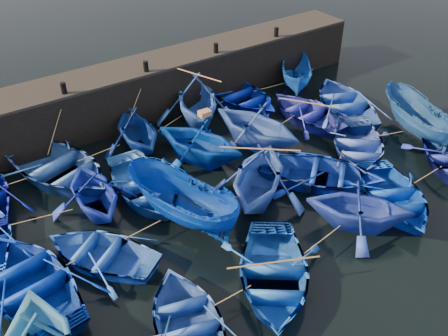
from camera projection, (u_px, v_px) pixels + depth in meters
ground at (273, 223)px, 18.70m from camera, size 120.00×120.00×0.00m
quay_wall at (140, 91)px, 25.00m from camera, size 26.00×2.50×2.50m
quay_top at (138, 66)px, 24.24m from camera, size 26.00×2.50×0.12m
bollard_1 at (64, 88)px, 21.58m from camera, size 0.24×0.24×0.50m
bollard_2 at (146, 66)px, 23.46m from camera, size 0.24×0.24×0.50m
bollard_3 at (216, 48)px, 25.35m from camera, size 0.24×0.24×0.50m
bollard_4 at (276, 32)px, 27.23m from camera, size 0.24×0.24×0.50m
boat_1 at (57, 167)px, 20.67m from camera, size 5.70×6.72×1.19m
boat_2 at (137, 130)px, 22.32m from camera, size 3.74×4.20×2.02m
boat_3 at (196, 98)px, 24.33m from camera, size 5.79×6.08×2.49m
boat_4 at (240, 96)px, 26.10m from camera, size 4.07×5.38×1.05m
boat_5 at (297, 75)px, 27.54m from camera, size 3.96×4.38×1.67m
boat_7 at (94, 191)px, 18.67m from camera, size 3.65×4.13×2.02m
boat_8 at (144, 185)px, 19.80m from camera, size 3.86×5.14×1.01m
boat_9 at (200, 140)px, 21.40m from camera, size 5.05×5.35×2.23m
boat_10 at (257, 124)px, 22.38m from camera, size 4.93×5.37×2.38m
boat_11 at (308, 112)px, 24.79m from camera, size 3.50×4.74×0.95m
boat_12 at (345, 102)px, 25.47m from camera, size 5.53×6.30×1.09m
boat_13 at (30, 282)px, 15.64m from camera, size 4.25×5.57×1.08m
boat_14 at (101, 252)px, 16.86m from camera, size 4.76×5.07×0.86m
boat_15 at (181, 203)px, 18.20m from camera, size 3.36×5.30×1.92m
boat_16 at (259, 175)px, 19.19m from camera, size 5.94×5.85×2.37m
boat_17 at (322, 173)px, 20.43m from camera, size 5.96×6.17×1.04m
boat_18 at (357, 145)px, 22.27m from camera, size 5.73×5.85×0.99m
boat_19 at (417, 119)px, 23.32m from camera, size 2.92×5.06×1.84m
boat_21 at (189, 322)px, 14.51m from camera, size 4.09×4.95×0.89m
boat_22 at (273, 274)px, 15.95m from camera, size 5.67×5.94×1.00m
boat_23 at (360, 206)px, 17.93m from camera, size 5.04×5.07×2.02m
boat_24 at (394, 196)px, 19.30m from camera, size 4.92×5.54×0.95m
wooden_crate at (205, 113)px, 20.84m from camera, size 0.50×0.37×0.22m
mooring_ropes at (198, 147)px, 21.39m from camera, size 17.29×11.84×2.10m
loose_oars at (259, 135)px, 20.56m from camera, size 10.60×12.56×1.60m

